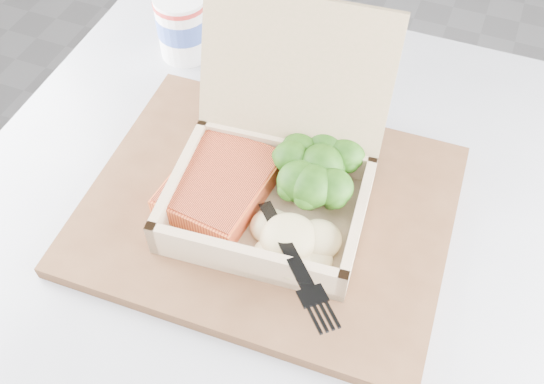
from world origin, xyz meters
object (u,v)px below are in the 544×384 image
at_px(serving_tray, 268,209).
at_px(paper_cup, 183,24).
at_px(cafe_table, 281,294).
at_px(takeout_container, 276,163).

xyz_separation_m(serving_tray, paper_cup, (-0.21, 0.21, 0.04)).
relative_size(serving_tray, paper_cup, 4.38).
bearing_deg(serving_tray, cafe_table, 13.59).
distance_m(cafe_table, paper_cup, 0.38).
relative_size(serving_tray, takeout_container, 1.67).
xyz_separation_m(cafe_table, paper_cup, (-0.22, 0.21, 0.23)).
xyz_separation_m(cafe_table, takeout_container, (-0.01, 0.02, 0.24)).
bearing_deg(cafe_table, takeout_container, 131.20).
bearing_deg(serving_tray, takeout_container, 87.70).
relative_size(takeout_container, paper_cup, 2.63).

